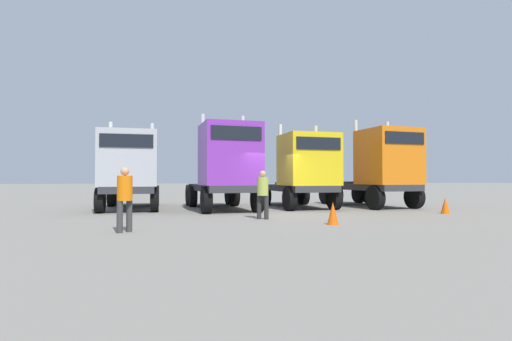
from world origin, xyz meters
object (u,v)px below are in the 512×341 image
at_px(semi_truck_orange, 380,167).
at_px(visitor_in_hivis, 125,194).
at_px(traffic_cone_near, 333,213).
at_px(visitor_with_camera, 263,191).
at_px(traffic_cone_mid, 445,205).
at_px(semi_truck_yellow, 303,171).
at_px(semi_truck_silver, 130,169).
at_px(semi_truck_purple, 226,167).

xyz_separation_m(semi_truck_orange, visitor_in_hivis, (-11.15, -7.00, -0.98)).
relative_size(visitor_in_hivis, traffic_cone_near, 2.48).
relative_size(visitor_with_camera, traffic_cone_mid, 2.55).
height_order(visitor_in_hivis, visitor_with_camera, visitor_in_hivis).
relative_size(visitor_in_hivis, visitor_with_camera, 1.01).
relative_size(semi_truck_yellow, semi_truck_orange, 1.00).
relative_size(semi_truck_silver, semi_truck_yellow, 1.02).
bearing_deg(traffic_cone_near, semi_truck_orange, 51.74).
distance_m(semi_truck_silver, traffic_cone_mid, 13.69).
bearing_deg(visitor_with_camera, semi_truck_yellow, 2.46).
xyz_separation_m(semi_truck_yellow, traffic_cone_near, (-1.04, -6.54, -1.47)).
height_order(semi_truck_orange, traffic_cone_mid, semi_truck_orange).
height_order(visitor_with_camera, traffic_cone_mid, visitor_with_camera).
xyz_separation_m(semi_truck_silver, semi_truck_orange, (12.03, -0.52, 0.13)).
bearing_deg(traffic_cone_mid, semi_truck_purple, 160.46).
xyz_separation_m(semi_truck_silver, semi_truck_yellow, (8.06, -0.34, -0.04)).
bearing_deg(semi_truck_yellow, traffic_cone_near, -14.35).
bearing_deg(traffic_cone_near, semi_truck_silver, 135.59).
height_order(visitor_in_hivis, traffic_cone_mid, visitor_in_hivis).
bearing_deg(visitor_in_hivis, traffic_cone_mid, 66.87).
relative_size(semi_truck_orange, traffic_cone_mid, 9.28).
bearing_deg(semi_truck_purple, semi_truck_yellow, 93.54).
bearing_deg(semi_truck_orange, traffic_cone_mid, 6.79).
bearing_deg(visitor_with_camera, traffic_cone_mid, -49.64).
xyz_separation_m(semi_truck_silver, traffic_cone_mid, (12.97, -4.11, -1.52)).
bearing_deg(traffic_cone_mid, semi_truck_yellow, 142.41).
bearing_deg(semi_truck_silver, visitor_in_hivis, 3.13).
bearing_deg(semi_truck_silver, traffic_cone_mid, 68.85).
height_order(semi_truck_purple, traffic_cone_mid, semi_truck_purple).
bearing_deg(traffic_cone_near, semi_truck_yellow, 80.95).
bearing_deg(semi_truck_silver, traffic_cone_near, 42.03).
bearing_deg(visitor_in_hivis, semi_truck_purple, 113.53).
distance_m(semi_truck_purple, semi_truck_orange, 7.77).
distance_m(semi_truck_purple, visitor_with_camera, 4.06).
bearing_deg(semi_truck_orange, semi_truck_yellow, -100.47).
xyz_separation_m(semi_truck_purple, traffic_cone_near, (2.74, -5.85, -1.63)).
distance_m(semi_truck_yellow, traffic_cone_mid, 6.37).
height_order(visitor_with_camera, traffic_cone_near, visitor_with_camera).
bearing_deg(visitor_with_camera, traffic_cone_near, -102.90).
bearing_deg(semi_truck_yellow, semi_truck_silver, -97.68).
xyz_separation_m(semi_truck_orange, traffic_cone_near, (-5.01, -6.36, -1.64)).
relative_size(semi_truck_purple, traffic_cone_near, 9.49).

